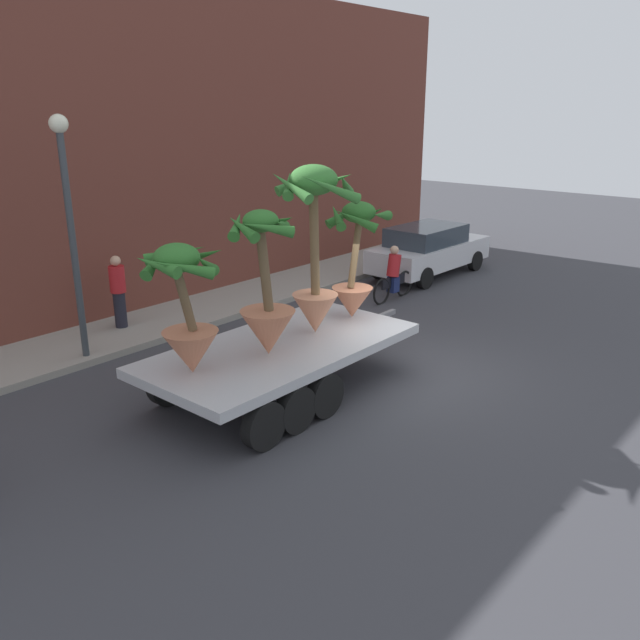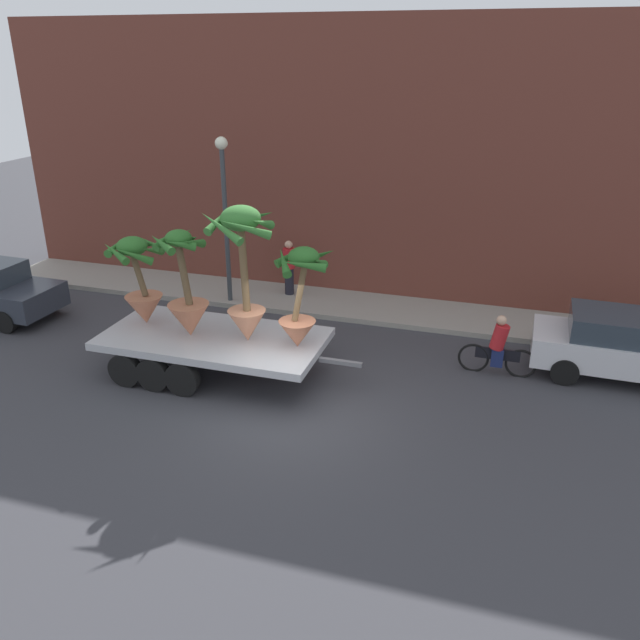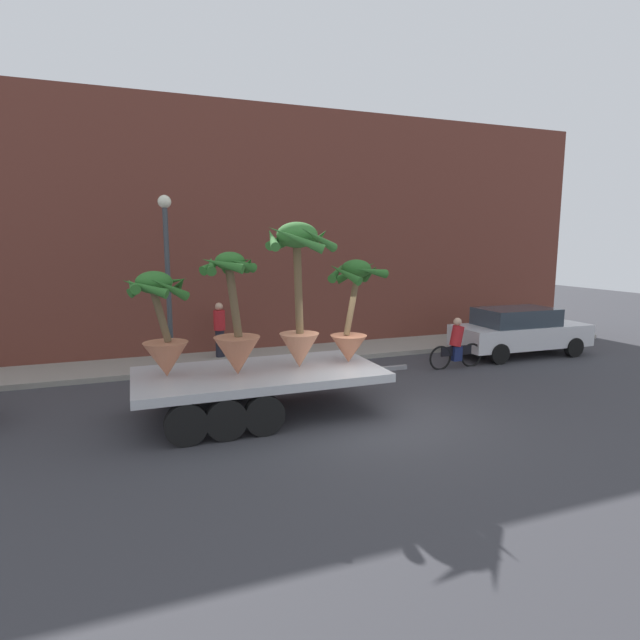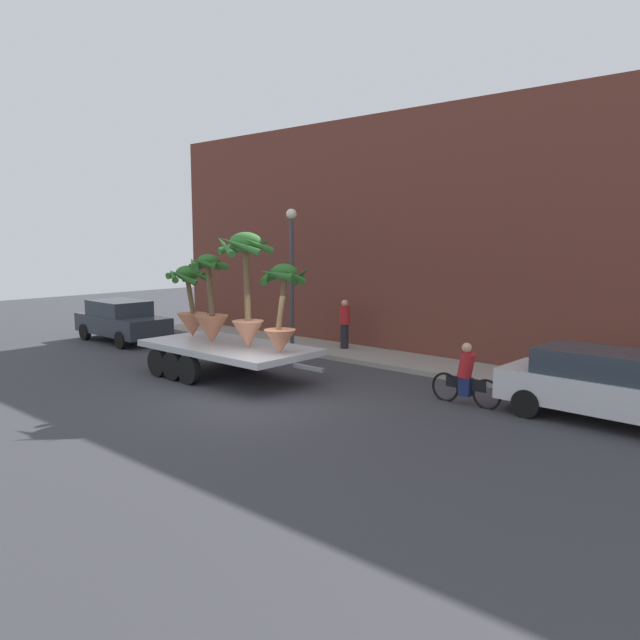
% 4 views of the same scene
% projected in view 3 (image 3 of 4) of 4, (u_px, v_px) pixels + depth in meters
% --- Properties ---
extents(ground_plane, '(60.00, 60.00, 0.00)m').
position_uv_depth(ground_plane, '(379.00, 417.00, 10.78)').
color(ground_plane, '#38383D').
extents(sidewalk, '(24.00, 2.20, 0.15)m').
position_uv_depth(sidewalk, '(293.00, 355.00, 16.42)').
color(sidewalk, gray).
rests_on(sidewalk, ground).
extents(building_facade, '(24.00, 1.20, 8.14)m').
position_uv_depth(building_facade, '(278.00, 232.00, 17.38)').
color(building_facade, brown).
rests_on(building_facade, ground).
extents(flatbed_trailer, '(6.24, 2.66, 0.98)m').
position_uv_depth(flatbed_trailer, '(249.00, 381.00, 10.80)').
color(flatbed_trailer, '#B7BABF').
rests_on(flatbed_trailer, ground).
extents(potted_palm_rear, '(1.23, 1.31, 2.55)m').
position_uv_depth(potted_palm_rear, '(235.00, 328.00, 10.35)').
color(potted_palm_rear, '#C17251').
rests_on(potted_palm_rear, flatbed_trailer).
extents(potted_palm_middle, '(1.38, 1.42, 2.35)m').
position_uv_depth(potted_palm_middle, '(352.00, 313.00, 11.43)').
color(potted_palm_middle, '#C17251').
rests_on(potted_palm_middle, flatbed_trailer).
extents(potted_palm_front, '(1.63, 1.60, 3.16)m').
position_uv_depth(potted_palm_front, '(298.00, 290.00, 10.84)').
color(potted_palm_front, tan).
rests_on(potted_palm_front, flatbed_trailer).
extents(potted_palm_extra, '(1.39, 1.47, 2.17)m').
position_uv_depth(potted_palm_extra, '(162.00, 327.00, 10.18)').
color(potted_palm_extra, '#C17251').
rests_on(potted_palm_extra, flatbed_trailer).
extents(cyclist, '(1.84, 0.34, 1.54)m').
position_uv_depth(cyclist, '(456.00, 346.00, 14.92)').
color(cyclist, black).
rests_on(cyclist, ground).
extents(parked_car, '(4.56, 1.91, 1.58)m').
position_uv_depth(parked_car, '(519.00, 331.00, 16.58)').
color(parked_car, silver).
rests_on(parked_car, ground).
extents(pedestrian_near_gate, '(0.36, 0.36, 1.71)m').
position_uv_depth(pedestrian_near_gate, '(220.00, 329.00, 15.68)').
color(pedestrian_near_gate, black).
rests_on(pedestrian_near_gate, sidewalk).
extents(street_lamp, '(0.36, 0.36, 4.83)m').
position_uv_depth(street_lamp, '(167.00, 260.00, 13.85)').
color(street_lamp, '#383D42').
rests_on(street_lamp, sidewalk).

